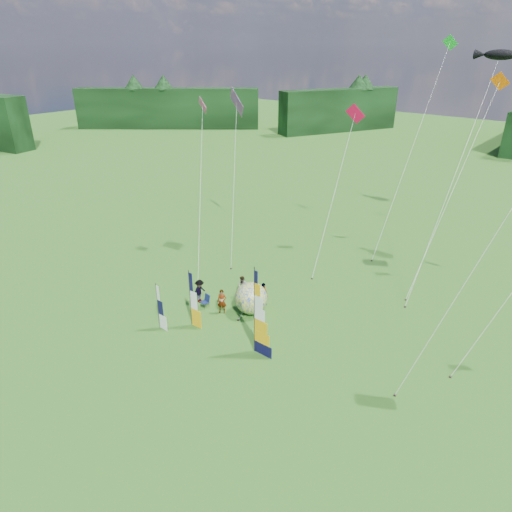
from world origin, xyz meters
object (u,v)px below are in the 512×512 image
Objects in this scene: side_banner_far at (158,307)px; side_banner_left at (190,299)px; feather_banner_main at (254,312)px; spectator_a at (222,301)px; spectator_b at (242,287)px; spectator_c at (200,291)px; bol_inflatable at (251,298)px; camp_chair at (205,301)px; kite_whale at (457,166)px; spectator_d at (263,294)px.

side_banner_left is at bearing 48.19° from side_banner_far.
feather_banner_main reaches higher than spectator_a.
spectator_b is 0.93× the size of spectator_c.
bol_inflatable is 1.28× the size of spectator_a.
camp_chair is 0.05× the size of kite_whale.
spectator_b is at bearing 77.46° from camp_chair.
side_banner_left is 2.25× the size of spectator_d.
side_banner_far is 7.55m from spectator_d.
feather_banner_main reaches higher than side_banner_left.
camp_chair is 21.13m from kite_whale.
side_banner_left reaches higher than bol_inflatable.
side_banner_left reaches higher than spectator_c.
bol_inflatable is at bearing -81.10° from spectator_c.
spectator_a is (-4.56, 1.95, -1.89)m from feather_banner_main.
spectator_b is (-1.89, 1.25, -0.31)m from bol_inflatable.
spectator_a is at bearing 74.66° from side_banner_left.
side_banner_left is at bearing -134.79° from spectator_a.
feather_banner_main is 1.40× the size of side_banner_left.
feather_banner_main is at bearing -36.37° from spectator_b.
side_banner_far is at bearing -89.24° from camp_chair.
kite_whale is (9.79, 13.18, 8.10)m from spectator_b.
spectator_a is at bearing 156.65° from feather_banner_main.
side_banner_far is at bearing -162.90° from feather_banner_main.
spectator_a is at bearing -139.62° from bol_inflatable.
camp_chair is at bearing 82.65° from side_banner_far.
kite_whale is (11.68, 15.71, 8.04)m from spectator_c.
spectator_d is 0.10× the size of kite_whale.
side_banner_far is 1.79× the size of spectator_c.
side_banner_far is 6.36m from bol_inflatable.
spectator_d reaches higher than camp_chair.
camp_chair is at bearing 60.79° from spectator_d.
bol_inflatable reaches higher than spectator_c.
kite_whale is at bearing 74.34° from feather_banner_main.
feather_banner_main is 5.17m from side_banner_left.
spectator_b is 18.30m from kite_whale.
bol_inflatable is at bearing 57.00° from side_banner_far.
bol_inflatable reaches higher than spectator_a.
kite_whale is at bearing 26.59° from spectator_a.
spectator_a reaches higher than spectator_d.
spectator_d is (3.80, 2.63, -0.02)m from spectator_c.
spectator_d is (2.09, 5.07, -1.10)m from side_banner_left.
side_banner_left reaches higher than side_banner_far.
spectator_b is at bearing 65.24° from spectator_a.
side_banner_left is 4.06× the size of camp_chair.
side_banner_far is (-6.51, -2.03, -1.18)m from feather_banner_main.
kite_whale is (7.90, 14.43, 7.79)m from bol_inflatable.
feather_banner_main is 19.35m from kite_whale.
spectator_b is 1.92m from spectator_d.
side_banner_far is 4.49m from spectator_a.
feather_banner_main is 1.74× the size of side_banner_far.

